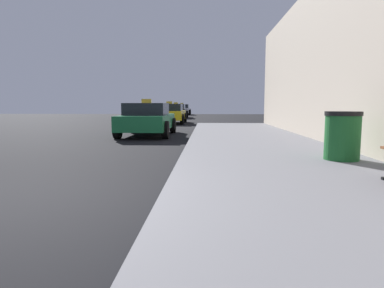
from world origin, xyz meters
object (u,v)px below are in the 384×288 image
(car_black, at_px, (176,111))
(car_white, at_px, (182,109))
(car_green, at_px, (147,119))
(car_yellow, at_px, (170,113))
(trash_bin, at_px, (342,136))

(car_black, xyz_separation_m, car_white, (-0.20, 9.81, -0.00))
(car_black, bearing_deg, car_white, 91.19)
(car_green, height_order, car_yellow, same)
(car_green, relative_size, car_black, 0.88)
(car_white, bearing_deg, car_yellow, -88.09)
(trash_bin, relative_size, car_black, 0.20)
(trash_bin, bearing_deg, car_black, 102.76)
(car_green, xyz_separation_m, car_black, (-0.54, 17.73, 0.00))
(car_yellow, bearing_deg, car_black, 92.69)
(car_black, bearing_deg, car_green, -88.26)
(trash_bin, bearing_deg, car_white, 99.49)
(car_yellow, relative_size, car_white, 1.02)
(trash_bin, bearing_deg, car_yellow, 108.43)
(trash_bin, height_order, car_white, car_white)
(car_yellow, xyz_separation_m, car_white, (-0.63, 18.83, -0.00))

